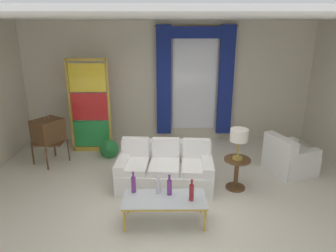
{
  "coord_description": "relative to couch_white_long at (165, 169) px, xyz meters",
  "views": [
    {
      "loc": [
        -0.11,
        -4.75,
        2.94
      ],
      "look_at": [
        -0.03,
        0.9,
        1.05
      ],
      "focal_mm": 33.18,
      "sensor_mm": 36.0,
      "label": 1
    }
  ],
  "objects": [
    {
      "name": "bottle_amber_squat",
      "position": [
        0.06,
        -1.08,
        0.24
      ],
      "size": [
        0.08,
        0.08,
        0.34
      ],
      "color": "#753384",
      "rests_on": "coffee_table"
    },
    {
      "name": "vintage_tv",
      "position": [
        -2.5,
        0.98,
        0.42
      ],
      "size": [
        0.75,
        0.77,
        1.35
      ],
      "color": "brown",
      "rests_on": "ground"
    },
    {
      "name": "couch_white_long",
      "position": [
        0.0,
        0.0,
        0.0
      ],
      "size": [
        1.82,
        1.05,
        0.86
      ],
      "color": "white",
      "rests_on": "ground"
    },
    {
      "name": "coffee_table",
      "position": [
        -0.02,
        -1.19,
        0.07
      ],
      "size": [
        1.26,
        0.56,
        0.41
      ],
      "color": "silver",
      "rests_on": "ground"
    },
    {
      "name": "wall_rear",
      "position": [
        0.09,
        2.51,
        1.2
      ],
      "size": [
        8.0,
        0.12,
        3.0
      ],
      "primitive_type": "cube",
      "color": "beige",
      "rests_on": "ground"
    },
    {
      "name": "curtained_window",
      "position": [
        0.75,
        2.34,
        1.44
      ],
      "size": [
        2.0,
        0.17,
        2.7
      ],
      "color": "white",
      "rests_on": "ground"
    },
    {
      "name": "ground_plane",
      "position": [
        0.09,
        -0.55,
        -0.3
      ],
      "size": [
        16.0,
        16.0,
        0.0
      ],
      "primitive_type": "plane",
      "color": "silver"
    },
    {
      "name": "round_side_table",
      "position": [
        1.31,
        -0.19,
        0.05
      ],
      "size": [
        0.48,
        0.48,
        0.59
      ],
      "color": "brown",
      "rests_on": "ground"
    },
    {
      "name": "bottle_blue_decanter",
      "position": [
        -0.11,
        -1.04,
        0.22
      ],
      "size": [
        0.07,
        0.07,
        0.3
      ],
      "color": "silver",
      "rests_on": "coffee_table"
    },
    {
      "name": "ceiling_slab",
      "position": [
        0.09,
        0.25,
        2.72
      ],
      "size": [
        8.0,
        7.6,
        0.04
      ],
      "primitive_type": "cube",
      "color": "white"
    },
    {
      "name": "bottle_ruby_flask",
      "position": [
        -0.5,
        -1.0,
        0.25
      ],
      "size": [
        0.07,
        0.07,
        0.35
      ],
      "color": "#753384",
      "rests_on": "coffee_table"
    },
    {
      "name": "stained_glass_divider",
      "position": [
        -1.73,
        1.63,
        0.75
      ],
      "size": [
        0.95,
        0.05,
        2.2
      ],
      "color": "gold",
      "rests_on": "ground"
    },
    {
      "name": "table_lamp_brass",
      "position": [
        1.31,
        -0.19,
        0.72
      ],
      "size": [
        0.32,
        0.32,
        0.57
      ],
      "color": "#B29338",
      "rests_on": "round_side_table"
    },
    {
      "name": "peacock_figurine",
      "position": [
        -1.27,
        1.14,
        -0.08
      ],
      "size": [
        0.44,
        0.6,
        0.5
      ],
      "color": "beige",
      "rests_on": "ground"
    },
    {
      "name": "bottle_crystal_tall",
      "position": [
        0.38,
        -1.25,
        0.25
      ],
      "size": [
        0.07,
        0.07,
        0.35
      ],
      "color": "maroon",
      "rests_on": "coffee_table"
    },
    {
      "name": "armchair_white",
      "position": [
        2.52,
        0.46,
        -0.02
      ],
      "size": [
        1.04,
        1.03,
        0.8
      ],
      "color": "white",
      "rests_on": "ground"
    }
  ]
}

